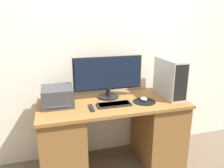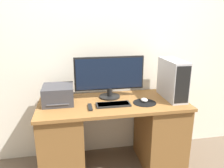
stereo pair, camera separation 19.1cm
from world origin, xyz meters
The scene contains 9 objects.
wall_back centered at (0.00, 0.69, 1.35)m, with size 6.40×0.05×2.70m.
desk centered at (0.00, 0.32, 0.39)m, with size 1.46×0.63×0.75m.
monitor centered at (-0.01, 0.46, 0.98)m, with size 0.71×0.22×0.43m.
keyboard centered at (-0.01, 0.23, 0.76)m, with size 0.32×0.13×0.02m.
mousepad centered at (0.30, 0.23, 0.75)m, with size 0.23×0.23×0.00m.
mouse centered at (0.30, 0.26, 0.77)m, with size 0.07×0.08×0.03m.
computer_tower centered at (0.62, 0.32, 0.95)m, with size 0.16×0.42×0.40m.
printer centered at (-0.53, 0.39, 0.83)m, with size 0.29×0.30×0.17m.
remote_control centered at (-0.24, 0.20, 0.76)m, with size 0.03×0.15×0.02m.
Camera 1 is at (-0.56, -1.62, 1.54)m, focal length 35.00 mm.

